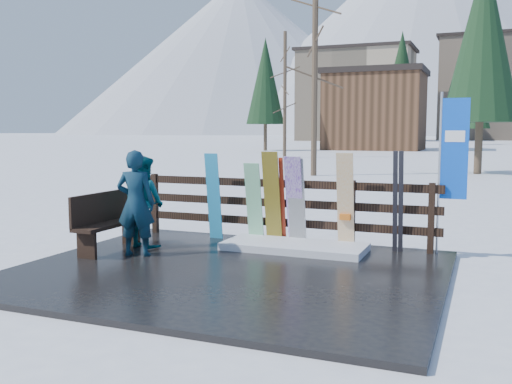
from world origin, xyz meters
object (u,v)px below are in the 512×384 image
at_px(snowboard_1, 254,203).
at_px(snowboard_2, 272,198).
at_px(snowboard_4, 296,202).
at_px(bench, 106,220).
at_px(snowboard_0, 214,196).
at_px(person_back, 144,202).
at_px(snowboard_3, 295,201).
at_px(rental_flag, 451,155).
at_px(person_front, 136,203).
at_px(snowboard_5, 345,201).

bearing_deg(snowboard_1, snowboard_2, -0.00).
bearing_deg(snowboard_4, bench, -150.17).
xyz_separation_m(bench, snowboard_2, (2.34, 1.60, 0.30)).
distance_m(snowboard_0, person_back, 1.34).
xyz_separation_m(snowboard_3, rental_flag, (2.52, 0.27, 0.83)).
bearing_deg(rental_flag, person_front, -156.73).
bearing_deg(snowboard_4, snowboard_3, 180.00).
bearing_deg(snowboard_3, rental_flag, 6.11).
bearing_deg(rental_flag, snowboard_4, -173.80).
distance_m(bench, snowboard_4, 3.22).
bearing_deg(bench, person_back, 51.35).
height_order(snowboard_0, snowboard_5, snowboard_5).
relative_size(bench, snowboard_4, 0.97).
xyz_separation_m(bench, person_front, (0.67, -0.11, 0.33)).
relative_size(snowboard_0, snowboard_3, 1.01).
height_order(snowboard_3, snowboard_4, snowboard_3).
distance_m(snowboard_3, snowboard_5, 0.89).
height_order(snowboard_1, snowboard_5, snowboard_5).
bearing_deg(snowboard_3, snowboard_0, -180.00).
height_order(snowboard_0, person_front, person_front).
bearing_deg(snowboard_5, person_front, -150.12).
bearing_deg(rental_flag, snowboard_2, -174.74).
bearing_deg(snowboard_0, snowboard_1, 0.00).
distance_m(snowboard_1, person_back, 1.93).
relative_size(snowboard_4, rental_flag, 0.59).
distance_m(bench, person_back, 0.71).
bearing_deg(snowboard_1, rental_flag, 4.71).
height_order(snowboard_5, person_front, person_front).
xyz_separation_m(snowboard_1, snowboard_4, (0.79, 0.00, 0.05)).
bearing_deg(snowboard_0, snowboard_4, 0.00).
height_order(bench, snowboard_1, snowboard_1).
xyz_separation_m(snowboard_4, rental_flag, (2.48, 0.27, 0.84)).
relative_size(snowboard_1, snowboard_2, 0.87).
height_order(snowboard_1, person_front, person_front).
bearing_deg(snowboard_2, rental_flag, 5.26).
bearing_deg(snowboard_2, snowboard_4, 0.00).
bearing_deg(person_back, rental_flag, -141.84).
height_order(rental_flag, person_front, rental_flag).
bearing_deg(snowboard_1, snowboard_3, 0.00).
distance_m(snowboard_4, snowboard_5, 0.86).
distance_m(snowboard_5, person_front, 3.43).
relative_size(rental_flag, person_front, 1.54).
xyz_separation_m(snowboard_1, person_back, (-1.59, -1.09, 0.07)).
height_order(bench, person_back, person_back).
bearing_deg(snowboard_0, person_front, -107.20).
distance_m(snowboard_3, snowboard_4, 0.04).
height_order(snowboard_4, person_back, person_back).
bearing_deg(snowboard_5, snowboard_3, 180.00).
bearing_deg(snowboard_2, person_front, -134.33).
bearing_deg(snowboard_3, bench, -149.86).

